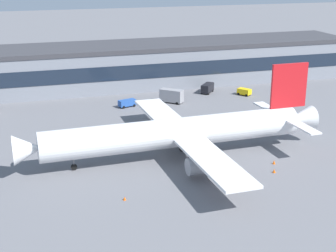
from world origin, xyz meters
name	(u,v)px	position (x,y,z in m)	size (l,w,h in m)	color
ground_plane	(163,157)	(0.00, 0.00, 0.00)	(600.00, 600.00, 0.00)	slate
terminal_building	(107,66)	(0.00, 57.73, 6.16)	(149.96, 20.37, 12.28)	gray
airliner	(179,132)	(2.88, -0.53, 4.91)	(59.04, 50.48, 16.56)	white
baggage_tug	(244,91)	(34.25, 37.28, 1.09)	(3.67, 4.10, 1.85)	yellow
crew_van	(208,88)	(25.58, 42.76, 1.46)	(5.04, 5.39, 2.55)	black
follow_me_car	(127,103)	(0.91, 35.44, 1.09)	(4.76, 3.10, 1.85)	#2651A5
stair_truck	(171,95)	(12.72, 35.98, 1.98)	(6.04, 5.82, 3.55)	gray
traffic_cone_0	(274,162)	(18.56, -9.00, 0.35)	(0.56, 0.56, 0.70)	#F2590C
traffic_cone_1	(274,171)	(16.70, -12.51, 0.35)	(0.55, 0.55, 0.69)	#F2590C
traffic_cone_2	(240,179)	(9.56, -13.80, 0.29)	(0.46, 0.46, 0.57)	#F2590C
traffic_cone_3	(125,198)	(-10.81, -15.21, 0.30)	(0.48, 0.48, 0.60)	#F2590C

